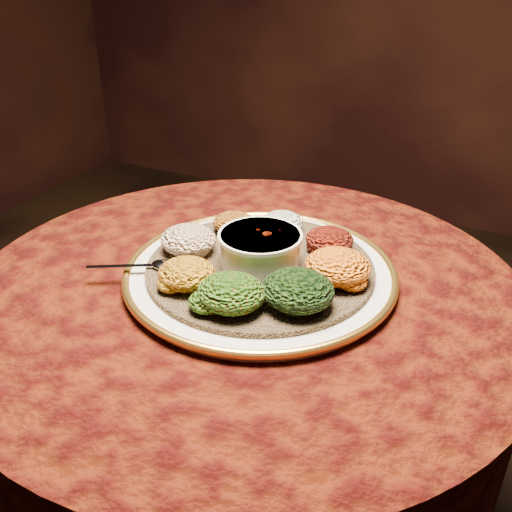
% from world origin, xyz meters
% --- Properties ---
extents(table, '(0.96, 0.96, 0.73)m').
position_xyz_m(table, '(0.00, 0.00, 0.55)').
color(table, black).
rests_on(table, ground).
extents(platter, '(0.50, 0.50, 0.02)m').
position_xyz_m(platter, '(0.02, 0.02, 0.75)').
color(platter, beige).
rests_on(platter, table).
extents(injera, '(0.44, 0.44, 0.01)m').
position_xyz_m(injera, '(0.02, 0.02, 0.76)').
color(injera, brown).
rests_on(injera, platter).
extents(stew_bowl, '(0.14, 0.14, 0.06)m').
position_xyz_m(stew_bowl, '(0.02, 0.02, 0.80)').
color(stew_bowl, silver).
rests_on(stew_bowl, injera).
extents(spoon, '(0.14, 0.08, 0.01)m').
position_xyz_m(spoon, '(-0.13, -0.07, 0.77)').
color(spoon, silver).
rests_on(spoon, injera).
extents(portion_ayib, '(0.08, 0.08, 0.04)m').
position_xyz_m(portion_ayib, '(0.00, 0.15, 0.78)').
color(portion_ayib, beige).
rests_on(portion_ayib, injera).
extents(portion_kitfo, '(0.09, 0.08, 0.04)m').
position_xyz_m(portion_kitfo, '(0.11, 0.12, 0.78)').
color(portion_kitfo, black).
rests_on(portion_kitfo, injera).
extents(portion_tikil, '(0.11, 0.10, 0.05)m').
position_xyz_m(portion_tikil, '(0.15, 0.03, 0.79)').
color(portion_tikil, '#A45A0D').
rests_on(portion_tikil, injera).
extents(portion_gomen, '(0.11, 0.11, 0.05)m').
position_xyz_m(portion_gomen, '(0.12, -0.06, 0.79)').
color(portion_gomen, black).
rests_on(portion_gomen, injera).
extents(portion_mixveg, '(0.10, 0.10, 0.05)m').
position_xyz_m(portion_mixveg, '(0.04, -0.11, 0.79)').
color(portion_mixveg, '#9D320A').
rests_on(portion_mixveg, injera).
extents(portion_kik, '(0.09, 0.09, 0.04)m').
position_xyz_m(portion_kik, '(-0.06, -0.09, 0.78)').
color(portion_kik, '#C27911').
rests_on(portion_kik, injera).
extents(portion_timatim, '(0.10, 0.09, 0.05)m').
position_xyz_m(portion_timatim, '(-0.12, 0.01, 0.79)').
color(portion_timatim, maroon).
rests_on(portion_timatim, injera).
extents(portion_shiro, '(0.08, 0.08, 0.04)m').
position_xyz_m(portion_shiro, '(-0.08, 0.11, 0.78)').
color(portion_shiro, '#875210').
rests_on(portion_shiro, injera).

